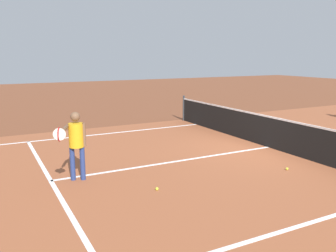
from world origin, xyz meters
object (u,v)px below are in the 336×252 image
(tennis_ball_mid_court, at_px, (157,189))
(tennis_ball_near_net, at_px, (287,169))
(net, at_px, (269,131))
(player_near, at_px, (76,139))

(tennis_ball_mid_court, distance_m, tennis_ball_near_net, 3.40)
(net, height_order, tennis_ball_near_net, net)
(tennis_ball_near_net, bearing_deg, net, 148.52)
(player_near, height_order, tennis_ball_near_net, player_near)
(tennis_ball_mid_court, relative_size, tennis_ball_near_net, 1.00)
(tennis_ball_near_net, bearing_deg, player_near, -109.41)
(tennis_ball_mid_court, bearing_deg, player_near, -136.52)
(net, height_order, tennis_ball_mid_court, net)
(player_near, bearing_deg, tennis_ball_mid_court, 43.48)
(net, relative_size, tennis_ball_mid_court, 156.52)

